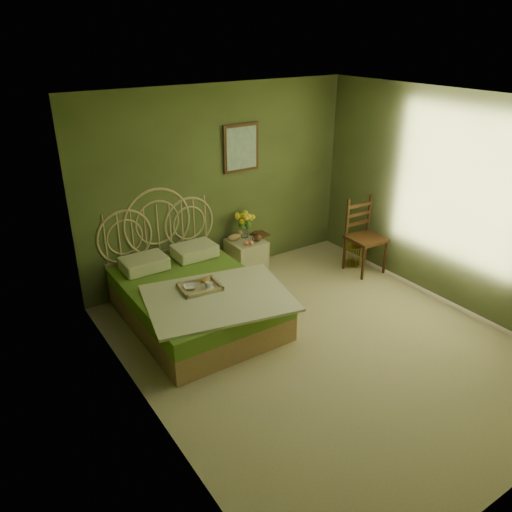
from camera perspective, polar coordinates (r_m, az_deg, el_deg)
floor at (r=5.70m, az=7.76°, el=-10.02°), size 4.50×4.50×0.00m
ceiling at (r=4.74m, az=9.62°, el=16.78°), size 4.50×4.50×0.00m
wall_back at (r=6.81m, az=-4.14°, el=8.23°), size 4.00×0.00×4.00m
wall_left at (r=4.12m, az=-12.74°, el=-3.85°), size 0.00×4.50×4.50m
wall_right at (r=6.52m, az=21.93°, el=5.73°), size 0.00×4.50×4.50m
wall_art at (r=6.83m, az=-1.71°, el=12.24°), size 0.54×0.04×0.64m
bed at (r=6.01m, az=-7.09°, el=-4.62°), size 1.77×2.24×1.38m
nightstand at (r=7.03m, az=-1.14°, el=0.53°), size 0.47×0.48×0.95m
chair at (r=7.24m, az=12.05°, el=2.82°), size 0.50×0.50×1.07m
birdcage at (r=7.50m, az=10.93°, el=0.45°), size 0.27×0.27×0.41m
book_lower at (r=7.05m, az=0.02°, el=2.23°), size 0.26×0.29×0.02m
book_upper at (r=7.04m, az=0.02°, el=2.38°), size 0.18×0.24×0.02m
cereal_bowl at (r=5.70m, az=-7.55°, el=-3.53°), size 0.18×0.18×0.04m
coffee_cup at (r=5.67m, az=-5.44°, el=-3.33°), size 0.10×0.10×0.07m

